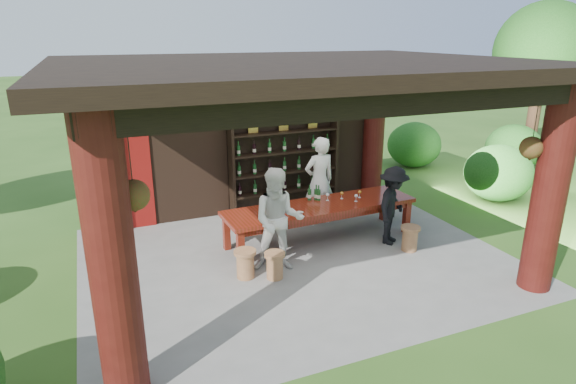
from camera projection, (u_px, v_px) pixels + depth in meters
name	position (u px, v px, depth m)	size (l,w,h in m)	color
ground	(296.00, 258.00, 8.77)	(90.00, 90.00, 0.00)	#2D5119
pavilion	(287.00, 139.00, 8.46)	(7.50, 6.00, 3.60)	slate
wine_shelf	(284.00, 163.00, 10.84)	(2.54, 0.39, 2.23)	black
tasting_table	(321.00, 210.00, 9.32)	(3.86, 1.15, 0.75)	#531C0B
stool_near_left	(275.00, 265.00, 7.99)	(0.35, 0.35, 0.46)	brown
stool_near_right	(410.00, 238.00, 9.01)	(0.36, 0.36, 0.48)	brown
stool_far_left	(245.00, 263.00, 8.01)	(0.37, 0.37, 0.49)	brown
host	(319.00, 181.00, 10.10)	(0.69, 0.45, 1.89)	white
guest_woman	(278.00, 220.00, 8.11)	(0.88, 0.68, 1.80)	silver
guest_man	(393.00, 206.00, 9.18)	(0.99, 0.57, 1.53)	black
table_bottles	(315.00, 193.00, 9.49)	(0.24, 0.17, 0.31)	#194C1E
table_glasses	(346.00, 196.00, 9.55)	(0.75, 0.33, 0.15)	silver
napkin_basket	(281.00, 209.00, 8.88)	(0.26, 0.18, 0.14)	#BF6672
shrubs	(419.00, 195.00, 10.48)	(18.80, 8.52, 1.36)	#194C14
trees	(418.00, 59.00, 10.28)	(21.12, 9.34, 4.80)	#3F2819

